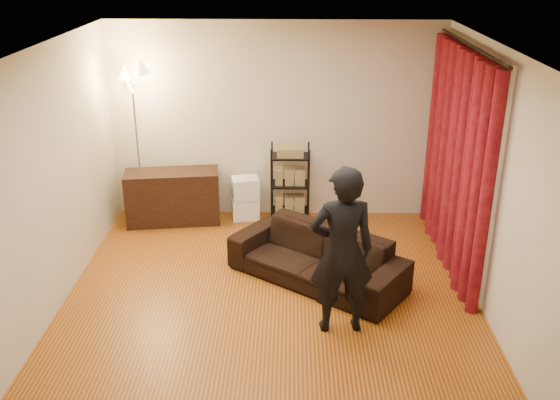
{
  "coord_description": "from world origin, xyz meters",
  "views": [
    {
      "loc": [
        0.22,
        -5.76,
        3.61
      ],
      "look_at": [
        0.1,
        0.3,
        1.1
      ],
      "focal_mm": 40.0,
      "sensor_mm": 36.0,
      "label": 1
    }
  ],
  "objects_px": {
    "person": "(342,251)",
    "storage_boxes": "(245,198)",
    "floor_lamp": "(138,149)",
    "sofa": "(317,257)",
    "media_cabinet": "(173,197)",
    "wire_shelf": "(290,184)"
  },
  "relations": [
    {
      "from": "sofa",
      "to": "wire_shelf",
      "type": "xyz_separation_m",
      "value": [
        -0.31,
        1.66,
        0.25
      ]
    },
    {
      "from": "storage_boxes",
      "to": "wire_shelf",
      "type": "height_order",
      "value": "wire_shelf"
    },
    {
      "from": "storage_boxes",
      "to": "floor_lamp",
      "type": "relative_size",
      "value": 0.28
    },
    {
      "from": "sofa",
      "to": "storage_boxes",
      "type": "xyz_separation_m",
      "value": [
        -0.94,
        1.73,
        0.01
      ]
    },
    {
      "from": "person",
      "to": "wire_shelf",
      "type": "distance_m",
      "value": 2.67
    },
    {
      "from": "media_cabinet",
      "to": "storage_boxes",
      "type": "distance_m",
      "value": 0.99
    },
    {
      "from": "person",
      "to": "wire_shelf",
      "type": "height_order",
      "value": "person"
    },
    {
      "from": "sofa",
      "to": "media_cabinet",
      "type": "relative_size",
      "value": 1.61
    },
    {
      "from": "media_cabinet",
      "to": "wire_shelf",
      "type": "bearing_deg",
      "value": -6.03
    },
    {
      "from": "person",
      "to": "storage_boxes",
      "type": "relative_size",
      "value": 2.82
    },
    {
      "from": "person",
      "to": "media_cabinet",
      "type": "bearing_deg",
      "value": -57.03
    },
    {
      "from": "floor_lamp",
      "to": "person",
      "type": "bearing_deg",
      "value": -44.39
    },
    {
      "from": "sofa",
      "to": "floor_lamp",
      "type": "bearing_deg",
      "value": -177.16
    },
    {
      "from": "sofa",
      "to": "floor_lamp",
      "type": "relative_size",
      "value": 0.93
    },
    {
      "from": "person",
      "to": "floor_lamp",
      "type": "height_order",
      "value": "floor_lamp"
    },
    {
      "from": "sofa",
      "to": "media_cabinet",
      "type": "bearing_deg",
      "value": 176.01
    },
    {
      "from": "media_cabinet",
      "to": "storage_boxes",
      "type": "height_order",
      "value": "media_cabinet"
    },
    {
      "from": "floor_lamp",
      "to": "sofa",
      "type": "bearing_deg",
      "value": -33.09
    },
    {
      "from": "sofa",
      "to": "floor_lamp",
      "type": "height_order",
      "value": "floor_lamp"
    },
    {
      "from": "media_cabinet",
      "to": "storage_boxes",
      "type": "xyz_separation_m",
      "value": [
        0.99,
        0.12,
        -0.06
      ]
    },
    {
      "from": "storage_boxes",
      "to": "floor_lamp",
      "type": "xyz_separation_m",
      "value": [
        -1.39,
        -0.22,
        0.79
      ]
    },
    {
      "from": "person",
      "to": "media_cabinet",
      "type": "distance_m",
      "value": 3.36
    }
  ]
}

